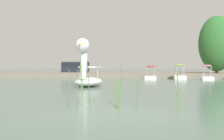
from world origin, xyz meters
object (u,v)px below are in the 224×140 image
object	(u,v)px
swan_boat	(87,73)
pedal_boat_red	(151,76)
pedal_boat_pink	(207,76)
tree_willow_near_path	(217,44)
parked_van	(75,67)
pedal_boat_lime	(180,76)

from	to	relation	value
swan_boat	pedal_boat_red	size ratio (longest dim) A/B	1.44
swan_boat	pedal_boat_pink	distance (m)	14.95
tree_willow_near_path	parked_van	xyz separation A→B (m)	(-21.44, 3.51, -3.21)
pedal_boat_red	tree_willow_near_path	xyz separation A→B (m)	(9.37, 10.70, 4.22)
pedal_boat_lime	parked_van	bearing A→B (deg)	137.34
swan_boat	parked_van	size ratio (longest dim) A/B	0.72
swan_boat	pedal_boat_pink	size ratio (longest dim) A/B	1.43
swan_boat	pedal_boat_lime	bearing A→B (deg)	57.71
pedal_boat_lime	tree_willow_near_path	xyz separation A→B (m)	(6.34, 10.40, 4.22)
pedal_boat_red	pedal_boat_lime	world-z (taller)	pedal_boat_lime
pedal_boat_lime	parked_van	world-z (taller)	parked_van
swan_boat	pedal_boat_red	xyz separation A→B (m)	(4.24, 11.20, -0.48)
pedal_boat_pink	parked_van	distance (m)	22.85
pedal_boat_pink	swan_boat	bearing A→B (deg)	-131.85
swan_boat	pedal_boat_red	bearing A→B (deg)	69.25
pedal_boat_red	parked_van	bearing A→B (deg)	130.33
pedal_boat_pink	pedal_boat_lime	bearing A→B (deg)	172.17
pedal_boat_lime	parked_van	distance (m)	20.56
pedal_boat_lime	pedal_boat_pink	size ratio (longest dim) A/B	1.00
pedal_boat_red	parked_van	world-z (taller)	parked_van
tree_willow_near_path	swan_boat	bearing A→B (deg)	-121.85
pedal_boat_red	pedal_boat_pink	distance (m)	5.73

